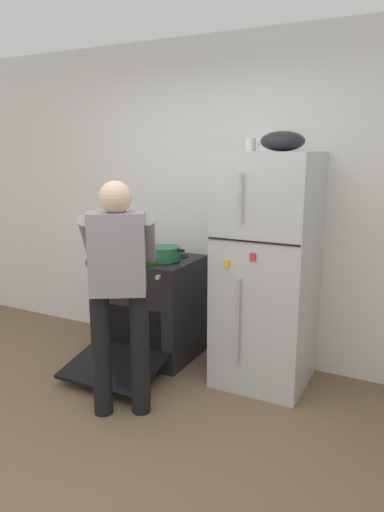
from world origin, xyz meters
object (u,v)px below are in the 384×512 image
object	(u,v)px
coffee_mug	(251,145)
pepper_mill	(136,239)
stove_range	(152,308)
person_cook	(119,278)
red_pot	(165,254)
mixing_bowl	(283,141)
refrigerator	(267,271)

from	to	relation	value
coffee_mug	pepper_mill	bearing A→B (deg)	172.58
stove_range	person_cook	bearing A→B (deg)	-71.08
person_cook	coffee_mug	bearing A→B (deg)	59.80
stove_range	person_cook	world-z (taller)	person_cook
red_pot	mixing_bowl	xyz separation A→B (m)	(0.95, 0.05, 0.90)
stove_range	refrigerator	bearing A→B (deg)	0.96
stove_range	mixing_bowl	xyz separation A→B (m)	(1.11, 0.02, 1.41)
person_cook	red_pot	world-z (taller)	person_cook
stove_range	red_pot	world-z (taller)	red_pot
person_cook	mixing_bowl	xyz separation A→B (m)	(0.81, 0.90, 0.89)
stove_range	person_cook	distance (m)	1.07
coffee_mug	mixing_bowl	xyz separation A→B (m)	(0.26, -0.05, 0.02)
stove_range	pepper_mill	xyz separation A→B (m)	(-0.30, 0.22, 0.55)
coffee_mug	mixing_bowl	bearing A→B (deg)	-10.99
coffee_mug	mixing_bowl	world-z (taller)	mixing_bowl
person_cook	mixing_bowl	size ratio (longest dim) A/B	5.08
refrigerator	mixing_bowl	distance (m)	0.96
person_cook	pepper_mill	world-z (taller)	person_cook
coffee_mug	pepper_mill	world-z (taller)	coffee_mug
refrigerator	red_pot	bearing A→B (deg)	-176.73
pepper_mill	coffee_mug	bearing A→B (deg)	-7.42
person_cook	red_pot	distance (m)	0.86
person_cook	pepper_mill	size ratio (longest dim) A/B	8.08
red_pot	mixing_bowl	world-z (taller)	mixing_bowl
refrigerator	coffee_mug	bearing A→B (deg)	164.17
red_pot	person_cook	bearing A→B (deg)	-80.53
person_cook	pepper_mill	distance (m)	1.25
refrigerator	stove_range	xyz separation A→B (m)	(-1.03, -0.02, -0.46)
coffee_mug	pepper_mill	distance (m)	1.43
refrigerator	coffee_mug	world-z (taller)	coffee_mug
red_pot	mixing_bowl	size ratio (longest dim) A/B	1.12
stove_range	mixing_bowl	world-z (taller)	mixing_bowl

